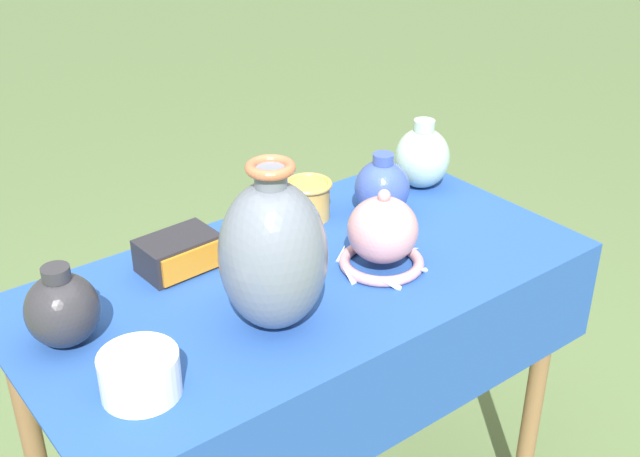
# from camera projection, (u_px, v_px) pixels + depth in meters

# --- Properties ---
(display_table) EXTENTS (1.16, 0.60, 0.78)m
(display_table) POSITION_uv_depth(u_px,v_px,m) (307.00, 315.00, 1.65)
(display_table) COLOR olive
(display_table) RESTS_ON ground_plane
(vase_tall_bulbous) EXTENTS (0.19, 0.19, 0.32)m
(vase_tall_bulbous) POSITION_uv_depth(u_px,v_px,m) (273.00, 254.00, 1.39)
(vase_tall_bulbous) COLOR slate
(vase_tall_bulbous) RESTS_ON display_table
(vase_dome_bell) EXTENTS (0.19, 0.18, 0.18)m
(vase_dome_bell) POSITION_uv_depth(u_px,v_px,m) (382.00, 236.00, 1.60)
(vase_dome_bell) COLOR #D19399
(vase_dome_bell) RESTS_ON display_table
(mosaic_tile_box) EXTENTS (0.16, 0.11, 0.07)m
(mosaic_tile_box) POSITION_uv_depth(u_px,v_px,m) (179.00, 253.00, 1.61)
(mosaic_tile_box) COLOR #232328
(mosaic_tile_box) RESTS_ON display_table
(jar_round_charcoal) EXTENTS (0.13, 0.13, 0.15)m
(jar_round_charcoal) POSITION_uv_depth(u_px,v_px,m) (62.00, 309.00, 1.38)
(jar_round_charcoal) COLOR #2D2D33
(jar_round_charcoal) RESTS_ON display_table
(jar_round_cobalt) EXTENTS (0.13, 0.13, 0.15)m
(jar_round_cobalt) POSITION_uv_depth(u_px,v_px,m) (382.00, 187.00, 1.81)
(jar_round_cobalt) COLOR #3851A8
(jar_round_cobalt) RESTS_ON display_table
(pot_squat_porcelain) EXTENTS (0.13, 0.13, 0.07)m
(pot_squat_porcelain) POSITION_uv_depth(u_px,v_px,m) (140.00, 374.00, 1.27)
(pot_squat_porcelain) COLOR white
(pot_squat_porcelain) RESTS_ON display_table
(cup_wide_ochre) EXTENTS (0.11, 0.11, 0.09)m
(cup_wide_ochre) POSITION_uv_depth(u_px,v_px,m) (308.00, 198.00, 1.80)
(cup_wide_ochre) COLOR gold
(cup_wide_ochre) RESTS_ON display_table
(jar_round_celadon) EXTENTS (0.13, 0.13, 0.17)m
(jar_round_celadon) POSITION_uv_depth(u_px,v_px,m) (422.00, 157.00, 1.94)
(jar_round_celadon) COLOR #A8CCB7
(jar_round_celadon) RESTS_ON display_table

